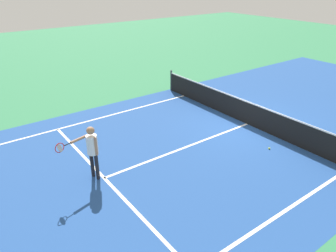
% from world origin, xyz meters
% --- Properties ---
extents(ground_plane, '(60.00, 60.00, 0.00)m').
position_xyz_m(ground_plane, '(0.00, 0.00, 0.00)').
color(ground_plane, '#337F51').
extents(court_surface_inbounds, '(10.62, 24.40, 0.00)m').
position_xyz_m(court_surface_inbounds, '(0.00, 0.00, 0.00)').
color(court_surface_inbounds, '#234C93').
rests_on(court_surface_inbounds, ground_plane).
extents(line_sideline_left, '(0.10, 11.89, 0.01)m').
position_xyz_m(line_sideline_left, '(-4.11, -5.95, 0.00)').
color(line_sideline_left, white).
rests_on(line_sideline_left, ground_plane).
extents(line_service_near, '(8.22, 0.10, 0.01)m').
position_xyz_m(line_service_near, '(0.00, -6.40, 0.00)').
color(line_service_near, white).
rests_on(line_service_near, ground_plane).
extents(line_center_service, '(0.10, 6.40, 0.01)m').
position_xyz_m(line_center_service, '(0.00, -3.20, 0.00)').
color(line_center_service, white).
rests_on(line_center_service, ground_plane).
extents(net, '(10.43, 0.09, 1.07)m').
position_xyz_m(net, '(0.00, 0.00, 0.49)').
color(net, '#33383D').
rests_on(net, ground_plane).
extents(player_near, '(0.41, 1.23, 1.69)m').
position_xyz_m(player_near, '(-0.19, -6.61, 1.05)').
color(player_near, black).
rests_on(player_near, ground_plane).
extents(tennis_ball_near_net, '(0.07, 0.07, 0.07)m').
position_xyz_m(tennis_ball_near_net, '(1.84, -0.98, 0.03)').
color(tennis_ball_near_net, '#CCE033').
rests_on(tennis_ball_near_net, ground_plane).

